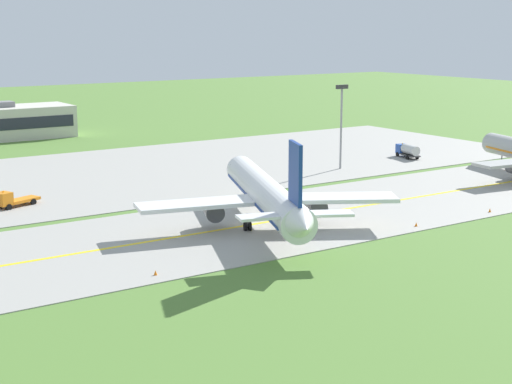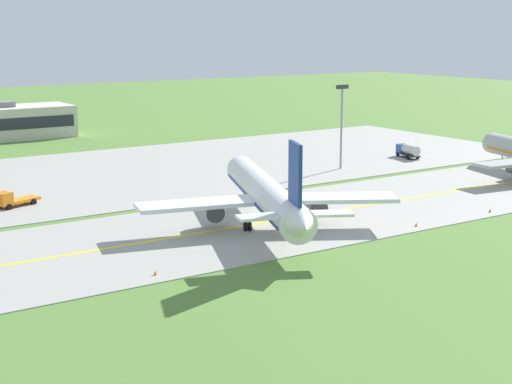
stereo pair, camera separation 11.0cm
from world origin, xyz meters
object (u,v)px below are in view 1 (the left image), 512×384
at_px(service_truck_fuel, 408,150).
at_px(apron_light_mast, 341,116).
at_px(airplane_lead, 266,195).
at_px(service_truck_catering, 11,200).

xyz_separation_m(service_truck_fuel, apron_light_mast, (-18.19, -1.87, 7.79)).
height_order(service_truck_fuel, apron_light_mast, apron_light_mast).
height_order(airplane_lead, apron_light_mast, apron_light_mast).
bearing_deg(airplane_lead, service_truck_fuel, 28.26).
bearing_deg(service_truck_fuel, apron_light_mast, -174.13).
relative_size(service_truck_fuel, service_truck_catering, 0.94).
height_order(service_truck_catering, apron_light_mast, apron_light_mast).
xyz_separation_m(service_truck_fuel, service_truck_catering, (-75.26, 0.11, -0.35)).
height_order(airplane_lead, service_truck_fuel, airplane_lead).
height_order(service_truck_fuel, service_truck_catering, service_truck_fuel).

